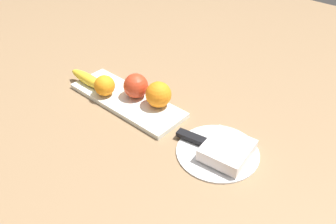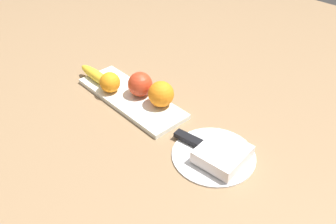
# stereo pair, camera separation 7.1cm
# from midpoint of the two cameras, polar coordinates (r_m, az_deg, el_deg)

# --- Properties ---
(ground_plane) EXTENTS (2.40, 2.40, 0.00)m
(ground_plane) POSITION_cam_midpoint_polar(r_m,az_deg,el_deg) (1.03, -8.02, 1.65)
(ground_plane) COLOR #8A6B4A
(fruit_tray) EXTENTS (0.37, 0.13, 0.01)m
(fruit_tray) POSITION_cam_midpoint_polar(r_m,az_deg,el_deg) (1.02, -8.85, 1.93)
(fruit_tray) COLOR white
(fruit_tray) RESTS_ON ground_plane
(apple) EXTENTS (0.07, 0.07, 0.07)m
(apple) POSITION_cam_midpoint_polar(r_m,az_deg,el_deg) (1.00, -7.39, 4.27)
(apple) COLOR #BF3A1E
(apple) RESTS_ON fruit_tray
(banana) EXTENTS (0.17, 0.03, 0.03)m
(banana) POSITION_cam_midpoint_polar(r_m,az_deg,el_deg) (1.09, -14.66, 5.09)
(banana) COLOR yellow
(banana) RESTS_ON fruit_tray
(orange_near_apple) EXTENTS (0.06, 0.06, 0.06)m
(orange_near_apple) POSITION_cam_midpoint_polar(r_m,az_deg,el_deg) (1.03, -12.43, 4.25)
(orange_near_apple) COLOR orange
(orange_near_apple) RESTS_ON fruit_tray
(orange_near_banana) EXTENTS (0.07, 0.07, 0.07)m
(orange_near_banana) POSITION_cam_midpoint_polar(r_m,az_deg,el_deg) (0.96, -3.72, 2.85)
(orange_near_banana) COLOR orange
(orange_near_banana) RESTS_ON fruit_tray
(dinner_plate) EXTENTS (0.20, 0.20, 0.01)m
(dinner_plate) POSITION_cam_midpoint_polar(r_m,az_deg,el_deg) (0.85, 5.86, -6.57)
(dinner_plate) COLOR white
(dinner_plate) RESTS_ON ground_plane
(folded_napkin) EXTENTS (0.12, 0.13, 0.03)m
(folded_napkin) POSITION_cam_midpoint_polar(r_m,az_deg,el_deg) (0.83, 7.37, -6.36)
(folded_napkin) COLOR white
(folded_napkin) RESTS_ON dinner_plate
(knife) EXTENTS (0.18, 0.05, 0.01)m
(knife) POSITION_cam_midpoint_polar(r_m,az_deg,el_deg) (0.86, 2.80, -4.78)
(knife) COLOR silver
(knife) RESTS_ON dinner_plate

